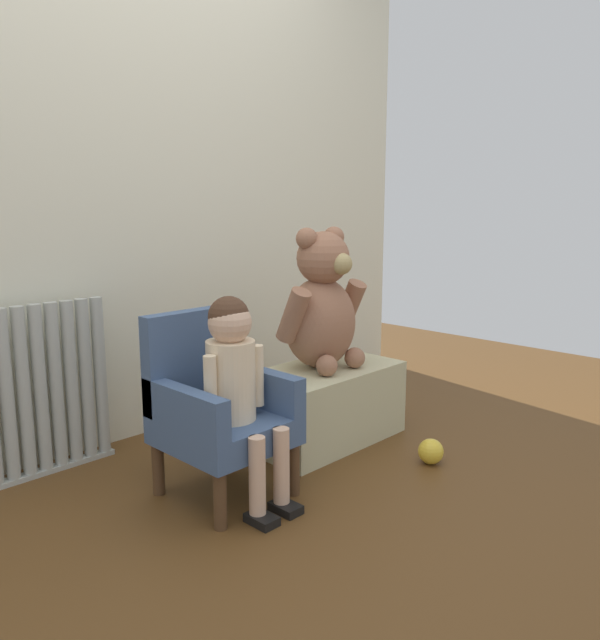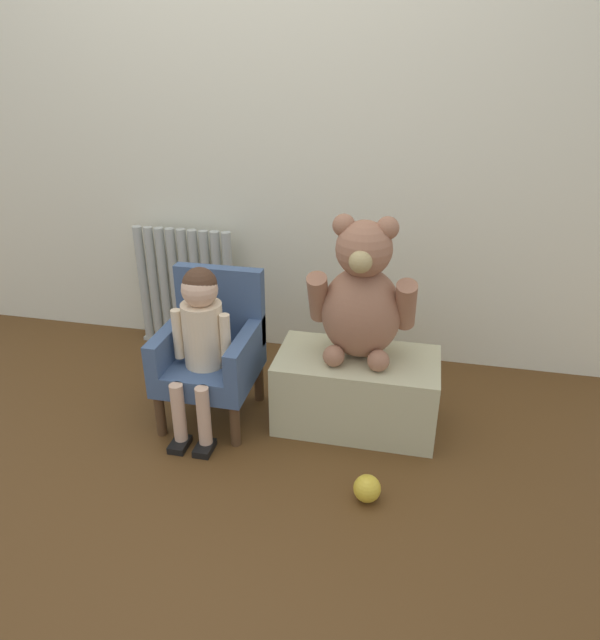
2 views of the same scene
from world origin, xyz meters
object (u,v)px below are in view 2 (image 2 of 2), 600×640
Objects in this scene: child_figure at (200,328)px; low_bench at (356,390)px; toy_ball at (367,488)px; radiator at (186,289)px; large_teddy_bear at (362,298)px; child_armchair at (212,349)px.

child_figure reaches higher than low_bench.
low_bench is 6.71× the size of toy_ball.
radiator is 1.10× the size of large_teddy_bear.
radiator is 0.70m from child_armchair.
toy_ball is (0.11, -0.48, -0.11)m from low_bench.
toy_ball is (0.74, -0.32, -0.42)m from child_figure.
toy_ball is at bearing -78.03° from large_teddy_bear.
child_figure is (0.00, -0.11, 0.15)m from child_armchair.
radiator is at bearing 151.45° from low_bench.
large_teddy_bear is at bearing -27.47° from radiator.
low_bench is 0.50m from toy_ball.
child_figure is 7.09× the size of toy_ball.
large_teddy_bear is (0.64, 0.07, 0.27)m from child_armchair.
toy_ball is at bearing -23.33° from child_figure.
radiator reaches higher than toy_ball.
child_armchair is (0.37, -0.60, -0.01)m from radiator.
radiator reaches higher than child_armchair.
radiator is 0.92× the size of child_figure.
child_armchair is at bearing -175.74° from low_bench.
radiator is at bearing 152.53° from large_teddy_bear.
radiator is 1.55m from toy_ball.
child_figure reaches higher than toy_ball.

